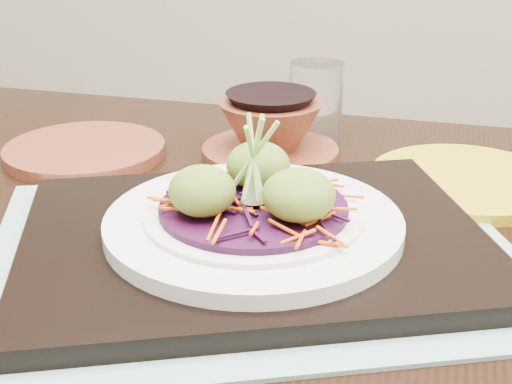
# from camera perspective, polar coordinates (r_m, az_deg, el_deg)

# --- Properties ---
(dining_table) EXTENTS (1.36, 1.02, 0.77)m
(dining_table) POSITION_cam_1_polar(r_m,az_deg,el_deg) (0.69, -1.97, -11.69)
(dining_table) COLOR black
(dining_table) RESTS_ON ground
(placemat) EXTENTS (0.52, 0.45, 0.00)m
(placemat) POSITION_cam_1_polar(r_m,az_deg,el_deg) (0.62, -0.20, -4.72)
(placemat) COLOR #7DA18E
(placemat) RESTS_ON dining_table
(serving_tray) EXTENTS (0.45, 0.38, 0.02)m
(serving_tray) POSITION_cam_1_polar(r_m,az_deg,el_deg) (0.61, -0.20, -3.84)
(serving_tray) COLOR black
(serving_tray) RESTS_ON placemat
(white_plate) EXTENTS (0.25, 0.25, 0.02)m
(white_plate) POSITION_cam_1_polar(r_m,az_deg,el_deg) (0.61, -0.20, -2.39)
(white_plate) COLOR silver
(white_plate) RESTS_ON serving_tray
(cabbage_bed) EXTENTS (0.16, 0.16, 0.01)m
(cabbage_bed) POSITION_cam_1_polar(r_m,az_deg,el_deg) (0.60, -0.20, -1.28)
(cabbage_bed) COLOR #310928
(cabbage_bed) RESTS_ON white_plate
(carrot_julienne) EXTENTS (0.20, 0.20, 0.01)m
(carrot_julienne) POSITION_cam_1_polar(r_m,az_deg,el_deg) (0.60, -0.20, -0.60)
(carrot_julienne) COLOR #E64F04
(carrot_julienne) RESTS_ON cabbage_bed
(guacamole_scoops) EXTENTS (0.14, 0.12, 0.04)m
(guacamole_scoops) POSITION_cam_1_polar(r_m,az_deg,el_deg) (0.59, -0.21, 0.69)
(guacamole_scoops) COLOR olive
(guacamole_scoops) RESTS_ON cabbage_bed
(scallion_garnish) EXTENTS (0.06, 0.06, 0.09)m
(scallion_garnish) POSITION_cam_1_polar(r_m,az_deg,el_deg) (0.58, -0.21, 2.46)
(scallion_garnish) COLOR #84C74F
(scallion_garnish) RESTS_ON cabbage_bed
(terracotta_side_plate) EXTENTS (0.22, 0.22, 0.01)m
(terracotta_side_plate) POSITION_cam_1_polar(r_m,az_deg,el_deg) (0.86, -13.52, 3.25)
(terracotta_side_plate) COLOR maroon
(terracotta_side_plate) RESTS_ON dining_table
(water_glass) EXTENTS (0.09, 0.09, 0.09)m
(water_glass) POSITION_cam_1_polar(r_m,az_deg,el_deg) (0.89, 4.80, 7.30)
(water_glass) COLOR white
(water_glass) RESTS_ON dining_table
(terracotta_bowl_set) EXTENTS (0.21, 0.21, 0.07)m
(terracotta_bowl_set) POSITION_cam_1_polar(r_m,az_deg,el_deg) (0.83, 1.17, 4.80)
(terracotta_bowl_set) COLOR maroon
(terracotta_bowl_set) RESTS_ON dining_table
(yellow_plate) EXTENTS (0.28, 0.28, 0.01)m
(yellow_plate) POSITION_cam_1_polar(r_m,az_deg,el_deg) (0.78, 16.45, 0.88)
(yellow_plate) COLOR #B59514
(yellow_plate) RESTS_ON dining_table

